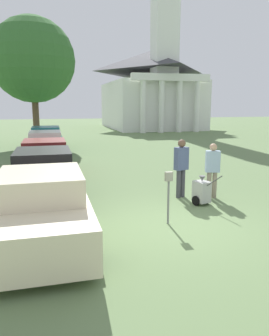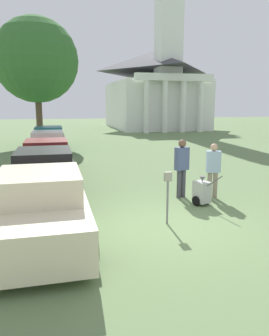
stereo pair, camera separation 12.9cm
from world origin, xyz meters
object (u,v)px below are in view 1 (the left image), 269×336
(parked_car_cream, at_px, (42,208))
(parked_car_white, at_px, (46,147))
(parked_car_black, at_px, (44,175))
(church, at_px, (151,83))
(person_supervisor, at_px, (212,167))
(equipment_cart, at_px, (202,191))
(person_worker, at_px, (181,165))
(parked_car_maroon, at_px, (45,158))
(parked_car_teal, at_px, (46,139))
(parking_meter, at_px, (169,188))

(parked_car_cream, xyz_separation_m, parked_car_white, (0.00, 10.57, -0.00))
(parked_car_black, relative_size, church, 0.21)
(person_supervisor, distance_m, equipment_cart, 1.00)
(person_worker, bearing_deg, church, -123.85)
(parked_car_maroon, distance_m, parked_car_teal, 6.86)
(parked_car_teal, bearing_deg, equipment_cart, -70.87)
(parked_car_white, xyz_separation_m, person_worker, (4.09, -8.33, 0.35))
(parked_car_maroon, height_order, church, church)
(parking_meter, xyz_separation_m, person_supervisor, (2.08, 1.78, 0.06))
(person_supervisor, bearing_deg, person_worker, -1.27)
(parked_car_cream, xyz_separation_m, parked_car_black, (-0.00, 3.33, 0.02))
(person_worker, height_order, person_supervisor, person_worker)
(parked_car_black, bearing_deg, parked_car_maroon, 89.79)
(parking_meter, distance_m, person_worker, 2.39)
(parked_car_teal, relative_size, church, 0.21)
(parked_car_cream, bearing_deg, parked_car_teal, 89.79)
(parked_car_black, xyz_separation_m, equipment_cart, (4.39, -1.94, -0.32))
(parked_car_black, distance_m, parked_car_maroon, 3.70)
(parked_car_cream, distance_m, parked_car_maroon, 7.02)
(parked_car_white, relative_size, church, 0.21)
(parked_car_white, relative_size, parking_meter, 3.84)
(parked_car_black, bearing_deg, equipment_cart, -24.08)
(parked_car_maroon, distance_m, person_worker, 6.30)
(parked_car_white, bearing_deg, parked_car_cream, -90.21)
(parked_car_maroon, relative_size, parked_car_white, 0.97)
(parked_car_cream, height_order, parked_car_black, parked_car_black)
(parked_car_cream, bearing_deg, parked_car_white, 89.79)
(parking_meter, height_order, equipment_cart, parking_meter)
(parked_car_white, bearing_deg, parked_car_maroon, -90.21)
(parked_car_teal, xyz_separation_m, person_supervisor, (4.99, -11.95, 0.24))
(parked_car_cream, distance_m, parking_meter, 2.92)
(equipment_cart, bearing_deg, parked_car_cream, -178.50)
(parked_car_maroon, height_order, equipment_cart, parked_car_maroon)
(church, bearing_deg, parked_car_teal, -124.52)
(parking_meter, bearing_deg, parked_car_white, 105.62)
(person_worker, bearing_deg, parked_car_cream, 10.32)
(parking_meter, bearing_deg, church, 73.52)
(parked_car_teal, bearing_deg, parked_car_cream, -90.21)
(parked_car_teal, height_order, equipment_cart, parked_car_teal)
(parked_car_black, distance_m, equipment_cart, 4.81)
(parked_car_black, bearing_deg, person_supervisor, -15.74)
(person_supervisor, bearing_deg, parked_car_white, -42.81)
(person_supervisor, xyz_separation_m, equipment_cart, (-0.60, -0.55, -0.57))
(equipment_cart, bearing_deg, parking_meter, -156.30)
(parked_car_cream, height_order, church, church)
(parked_car_cream, height_order, parked_car_white, parked_car_cream)
(parked_car_white, relative_size, person_worker, 2.74)
(parked_car_white, distance_m, equipment_cart, 10.18)
(parked_car_cream, relative_size, parked_car_maroon, 0.97)
(parked_car_white, bearing_deg, equipment_cart, -64.68)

